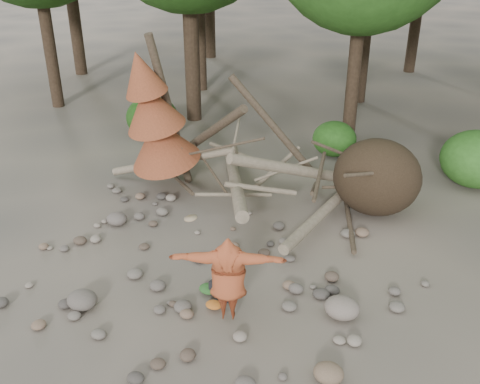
% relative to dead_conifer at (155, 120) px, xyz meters
% --- Properties ---
extents(ground, '(120.00, 120.00, 0.00)m').
position_rel_dead_conifer_xyz_m(ground, '(3.12, -3.37, -2.11)').
color(ground, '#514C44').
rests_on(ground, ground).
extents(deadfall_pile, '(8.55, 5.24, 3.30)m').
position_rel_dead_conifer_xyz_m(deadfall_pile, '(5.13, 0.87, -1.16)').
color(deadfall_pile, '#332619').
rests_on(deadfall_pile, ground).
extents(dead_conifer, '(2.06, 2.16, 4.35)m').
position_rel_dead_conifer_xyz_m(dead_conifer, '(0.00, 0.00, 0.00)').
color(dead_conifer, '#4C3F30').
rests_on(dead_conifer, ground).
extents(bush_left, '(1.80, 1.80, 1.44)m').
position_rel_dead_conifer_xyz_m(bush_left, '(-2.38, 3.83, -1.39)').
color(bush_left, '#204E14').
rests_on(bush_left, ground).
extents(bush_mid, '(1.40, 1.40, 1.12)m').
position_rel_dead_conifer_xyz_m(bush_mid, '(3.92, 4.43, -1.55)').
color(bush_mid, '#2B621C').
rests_on(bush_mid, ground).
extents(bush_right, '(2.00, 2.00, 1.60)m').
position_rel_dead_conifer_xyz_m(bush_right, '(8.12, 3.63, -1.31)').
color(bush_right, '#367524').
rests_on(bush_right, ground).
extents(frisbee_thrower, '(2.16, 1.16, 1.74)m').
position_rel_dead_conifer_xyz_m(frisbee_thrower, '(3.83, -4.34, -1.18)').
color(frisbee_thrower, '#A24524').
rests_on(frisbee_thrower, ground).
extents(backpack, '(0.53, 0.42, 0.31)m').
position_rel_dead_conifer_xyz_m(backpack, '(3.48, -3.78, -1.95)').
color(backpack, black).
rests_on(backpack, ground).
extents(cloth_green, '(0.42, 0.35, 0.16)m').
position_rel_dead_conifer_xyz_m(cloth_green, '(3.18, -3.78, -2.03)').
color(cloth_green, '#295C24').
rests_on(cloth_green, ground).
extents(cloth_orange, '(0.33, 0.27, 0.12)m').
position_rel_dead_conifer_xyz_m(cloth_orange, '(3.47, -4.19, -2.05)').
color(cloth_orange, '#C26621').
rests_on(cloth_orange, ground).
extents(boulder_front_left, '(0.60, 0.54, 0.36)m').
position_rel_dead_conifer_xyz_m(boulder_front_left, '(1.08, -5.05, -1.93)').
color(boulder_front_left, '#615951').
rests_on(boulder_front_left, ground).
extents(boulder_front_right, '(0.50, 0.45, 0.30)m').
position_rel_dead_conifer_xyz_m(boulder_front_right, '(5.92, -5.17, -1.96)').
color(boulder_front_right, '#7A624C').
rests_on(boulder_front_right, ground).
extents(boulder_mid_right, '(0.67, 0.60, 0.40)m').
position_rel_dead_conifer_xyz_m(boulder_mid_right, '(5.80, -3.51, -1.91)').
color(boulder_mid_right, gray).
rests_on(boulder_mid_right, ground).
extents(boulder_mid_left, '(0.52, 0.47, 0.31)m').
position_rel_dead_conifer_xyz_m(boulder_mid_left, '(-0.11, -2.01, -1.96)').
color(boulder_mid_left, '#655C55').
rests_on(boulder_mid_left, ground).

